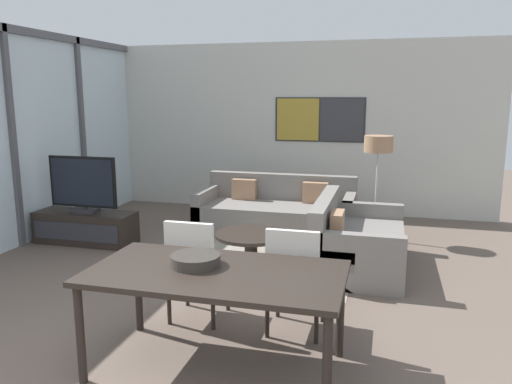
% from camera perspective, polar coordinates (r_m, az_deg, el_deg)
% --- Properties ---
extents(wall_back, '(6.84, 0.09, 2.80)m').
position_cam_1_polar(wall_back, '(8.45, 3.45, 7.33)').
color(wall_back, silver).
rests_on(wall_back, ground_plane).
extents(window_wall_left, '(0.07, 5.96, 2.80)m').
position_cam_1_polar(window_wall_left, '(7.03, -26.30, 6.53)').
color(window_wall_left, silver).
rests_on(window_wall_left, ground_plane).
extents(area_rug, '(2.39, 1.86, 0.01)m').
position_cam_1_polar(area_rug, '(5.97, -0.58, -7.95)').
color(area_rug, gray).
rests_on(area_rug, ground_plane).
extents(tv_console, '(1.34, 0.48, 0.42)m').
position_cam_1_polar(tv_console, '(7.04, -18.88, -3.85)').
color(tv_console, black).
rests_on(tv_console, ground_plane).
extents(television, '(0.96, 0.20, 0.74)m').
position_cam_1_polar(television, '(6.92, -19.17, 0.75)').
color(television, '#2D2D33').
rests_on(television, tv_console).
extents(sofa_main, '(2.21, 0.97, 0.80)m').
position_cam_1_polar(sofa_main, '(7.21, 2.40, -2.46)').
color(sofa_main, slate).
rests_on(sofa_main, ground_plane).
extents(sofa_side, '(0.97, 1.63, 0.80)m').
position_cam_1_polar(sofa_side, '(5.85, 10.95, -5.88)').
color(sofa_side, slate).
rests_on(sofa_side, ground_plane).
extents(coffee_table, '(0.85, 0.85, 0.35)m').
position_cam_1_polar(coffee_table, '(5.89, -0.58, -5.54)').
color(coffee_table, black).
rests_on(coffee_table, ground_plane).
extents(dining_table, '(1.79, 0.94, 0.74)m').
position_cam_1_polar(dining_table, '(3.55, -4.58, -9.99)').
color(dining_table, black).
rests_on(dining_table, ground_plane).
extents(dining_chair_left, '(0.46, 0.46, 0.92)m').
position_cam_1_polar(dining_chair_left, '(4.36, -6.98, -8.39)').
color(dining_chair_left, beige).
rests_on(dining_chair_left, ground_plane).
extents(dining_chair_centre, '(0.46, 0.46, 0.92)m').
position_cam_1_polar(dining_chair_centre, '(4.11, 4.45, -9.56)').
color(dining_chair_centre, beige).
rests_on(dining_chair_centre, ground_plane).
extents(fruit_bowl, '(0.36, 0.36, 0.08)m').
position_cam_1_polar(fruit_bowl, '(3.62, -6.92, -7.66)').
color(fruit_bowl, '#332D28').
rests_on(fruit_bowl, dining_table).
extents(floor_lamp, '(0.38, 0.38, 1.42)m').
position_cam_1_polar(floor_lamp, '(6.85, 13.79, 4.60)').
color(floor_lamp, '#2D2D33').
rests_on(floor_lamp, ground_plane).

